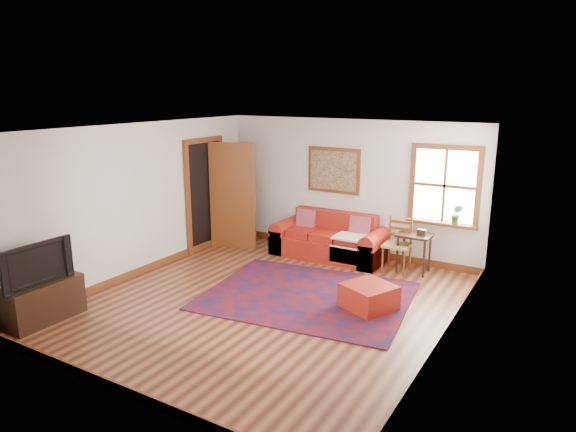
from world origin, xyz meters
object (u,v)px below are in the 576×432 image
Objects in this scene: red_leather_sofa at (330,242)px; media_cabinet at (43,301)px; ladder_back_chair at (398,242)px; side_table at (414,241)px; red_ottoman at (369,297)px.

red_leather_sofa is 4.87m from media_cabinet.
ladder_back_chair reaches higher than red_leather_sofa.
ladder_back_chair is (-0.26, -0.04, -0.05)m from side_table.
side_table is at bearing -1.44° from red_leather_sofa.
red_leather_sofa is 1.35m from ladder_back_chair.
red_ottoman is 0.69× the size of ladder_back_chair.
red_ottoman is at bearing -50.52° from red_leather_sofa.
red_leather_sofa is at bearing 64.58° from media_cabinet.
side_table is 0.73× the size of ladder_back_chair.
red_leather_sofa is 3.30× the size of red_ottoman.
ladder_back_chair is at bearing 51.63° from media_cabinet.
red_leather_sofa reaches higher than side_table.
media_cabinet reaches higher than red_ottoman.
red_leather_sofa is at bearing 153.76° from red_ottoman.
ladder_back_chair is 0.91× the size of media_cabinet.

